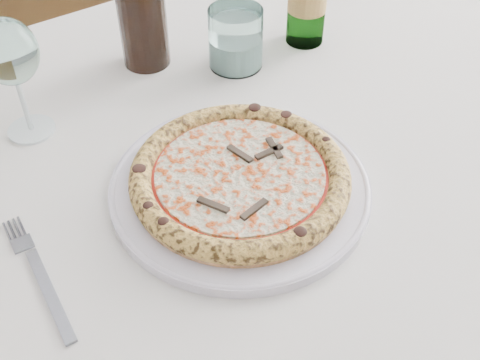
{
  "coord_description": "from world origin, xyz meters",
  "views": [
    {
      "loc": [
        -0.43,
        -0.79,
        1.29
      ],
      "look_at": [
        -0.13,
        -0.35,
        0.78
      ],
      "focal_mm": 45.0,
      "sensor_mm": 36.0,
      "label": 1
    }
  ],
  "objects_px": {
    "dining_table": "(201,192)",
    "plate": "(240,186)",
    "wine_glass": "(9,55)",
    "chair_far": "(83,36)",
    "pizza": "(240,176)",
    "tumbler": "(236,42)"
  },
  "relations": [
    {
      "from": "dining_table",
      "to": "plate",
      "type": "bearing_deg",
      "value": -90.0
    },
    {
      "from": "plate",
      "to": "wine_glass",
      "type": "relative_size",
      "value": 1.89
    },
    {
      "from": "chair_far",
      "to": "wine_glass",
      "type": "xyz_separation_m",
      "value": [
        -0.28,
        -0.58,
        0.35
      ]
    },
    {
      "from": "chair_far",
      "to": "pizza",
      "type": "distance_m",
      "value": 0.89
    },
    {
      "from": "chair_far",
      "to": "plate",
      "type": "distance_m",
      "value": 0.88
    },
    {
      "from": "wine_glass",
      "to": "chair_far",
      "type": "bearing_deg",
      "value": 63.86
    },
    {
      "from": "chair_far",
      "to": "tumbler",
      "type": "distance_m",
      "value": 0.66
    },
    {
      "from": "chair_far",
      "to": "pizza",
      "type": "height_order",
      "value": "chair_far"
    },
    {
      "from": "dining_table",
      "to": "plate",
      "type": "xyz_separation_m",
      "value": [
        0.0,
        -0.1,
        0.09
      ]
    },
    {
      "from": "dining_table",
      "to": "chair_far",
      "type": "xyz_separation_m",
      "value": [
        0.11,
        0.74,
        -0.14
      ]
    },
    {
      "from": "chair_far",
      "to": "plate",
      "type": "bearing_deg",
      "value": -97.46
    },
    {
      "from": "chair_far",
      "to": "plate",
      "type": "height_order",
      "value": "chair_far"
    },
    {
      "from": "pizza",
      "to": "wine_glass",
      "type": "distance_m",
      "value": 0.33
    },
    {
      "from": "wine_glass",
      "to": "tumbler",
      "type": "distance_m",
      "value": 0.34
    },
    {
      "from": "tumbler",
      "to": "pizza",
      "type": "bearing_deg",
      "value": -122.85
    },
    {
      "from": "pizza",
      "to": "dining_table",
      "type": "bearing_deg",
      "value": 90.0
    },
    {
      "from": "chair_far",
      "to": "plate",
      "type": "xyz_separation_m",
      "value": [
        -0.11,
        -0.84,
        0.23
      ]
    },
    {
      "from": "dining_table",
      "to": "tumbler",
      "type": "relative_size",
      "value": 16.2
    },
    {
      "from": "pizza",
      "to": "tumbler",
      "type": "bearing_deg",
      "value": 57.15
    },
    {
      "from": "chair_far",
      "to": "pizza",
      "type": "bearing_deg",
      "value": -97.46
    },
    {
      "from": "plate",
      "to": "wine_glass",
      "type": "height_order",
      "value": "wine_glass"
    },
    {
      "from": "plate",
      "to": "pizza",
      "type": "xyz_separation_m",
      "value": [
        -0.0,
        0.0,
        0.02
      ]
    }
  ]
}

